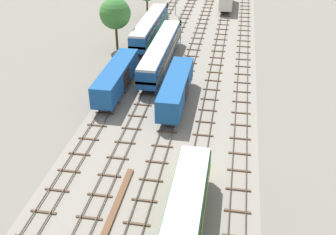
{
  "coord_description": "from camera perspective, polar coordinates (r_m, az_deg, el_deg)",
  "views": [
    {
      "loc": [
        7.04,
        -8.47,
        25.65
      ],
      "look_at": [
        0.0,
        32.38,
        1.5
      ],
      "focal_mm": 43.96,
      "sensor_mm": 36.0,
      "label": 1
    }
  ],
  "objects": [
    {
      "name": "lineside_tree_2",
      "position": [
        70.88,
        -7.35,
        14.1
      ],
      "size": [
        5.22,
        5.22,
        8.88
      ],
      "color": "#4C331E",
      "rests_on": "ground"
    },
    {
      "name": "track_centre_left",
      "position": [
        70.61,
        3.44,
        8.99
      ],
      "size": [
        2.4,
        126.0,
        0.29
      ],
      "color": "#47382D",
      "rests_on": "ground"
    },
    {
      "name": "track_far_left",
      "position": [
        71.95,
        -3.37,
        9.41
      ],
      "size": [
        2.4,
        126.0,
        0.29
      ],
      "color": "#47382D",
      "rests_on": "ground"
    },
    {
      "name": "diesel_railcar_far_left_far",
      "position": [
        75.9,
        -2.55,
        12.51
      ],
      "size": [
        2.96,
        20.5,
        3.8
      ],
      "color": "#194C8C",
      "rests_on": "ground"
    },
    {
      "name": "signal_post_nearest",
      "position": [
        69.64,
        1.75,
        11.75
      ],
      "size": [
        0.28,
        0.47,
        5.69
      ],
      "color": "gray",
      "rests_on": "ground"
    },
    {
      "name": "ballast_bed",
      "position": [
        69.74,
        3.33,
        8.6
      ],
      "size": [
        20.96,
        176.0,
        0.01
      ],
      "primitive_type": "cube",
      "color": "gray",
      "rests_on": "ground"
    },
    {
      "name": "track_left",
      "position": [
        71.16,
        0.0,
        9.22
      ],
      "size": [
        2.4,
        126.0,
        0.29
      ],
      "color": "#47382D",
      "rests_on": "ground"
    },
    {
      "name": "freight_boxcar_centre_left_near",
      "position": [
        52.79,
        1.12,
        4.15
      ],
      "size": [
        2.87,
        14.0,
        3.6
      ],
      "color": "#194C8C",
      "rests_on": "ground"
    },
    {
      "name": "ground_plane",
      "position": [
        69.74,
        3.33,
        8.59
      ],
      "size": [
        480.0,
        480.0,
        0.0
      ],
      "primitive_type": "plane",
      "color": "slate"
    },
    {
      "name": "signal_post_mid",
      "position": [
        91.0,
        1.04,
        15.83
      ],
      "size": [
        0.28,
        0.47,
        4.71
      ],
      "color": "gray",
      "rests_on": "ground"
    },
    {
      "name": "freight_boxcar_far_left_mid",
      "position": [
        56.27,
        -7.17,
        5.63
      ],
      "size": [
        2.87,
        14.0,
        3.6
      ],
      "color": "#194C8C",
      "rests_on": "ground"
    },
    {
      "name": "passenger_coach_left_midfar",
      "position": [
        64.33,
        -0.99,
        9.24
      ],
      "size": [
        2.96,
        22.0,
        3.8
      ],
      "color": "#194C8C",
      "rests_on": "ground"
    },
    {
      "name": "signal_post_near",
      "position": [
        81.47,
        -0.07,
        14.34
      ],
      "size": [
        0.28,
        0.47,
        5.26
      ],
      "color": "gray",
      "rests_on": "ground"
    },
    {
      "name": "track_centre",
      "position": [
        70.32,
        6.91,
        8.73
      ],
      "size": [
        2.4,
        126.0,
        0.29
      ],
      "color": "#47382D",
      "rests_on": "ground"
    },
    {
      "name": "track_centre_right",
      "position": [
        70.28,
        10.39,
        8.44
      ],
      "size": [
        2.4,
        126.0,
        0.29
      ],
      "color": "#47382D",
      "rests_on": "ground"
    },
    {
      "name": "spare_rail_bundle",
      "position": [
        38.42,
        -7.05,
        -11.7
      ],
      "size": [
        0.6,
        10.0,
        0.24
      ],
      "primitive_type": "cube",
      "color": "brown",
      "rests_on": "ground"
    }
  ]
}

